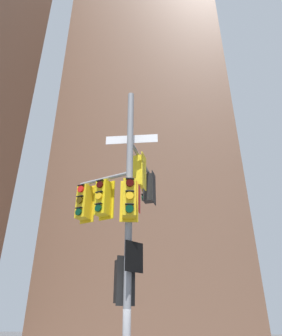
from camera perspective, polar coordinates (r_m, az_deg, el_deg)
The scene contains 2 objects.
building_mid_block at distance 36.60m, azimuth 2.76°, elevation 7.18°, with size 16.58×16.58×45.18m, color brown.
signal_pole_assembly at distance 8.67m, azimuth -3.16°, elevation -7.86°, with size 2.44×3.05×8.76m.
Camera 1 is at (2.32, -7.35, 2.28)m, focal length 32.65 mm.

